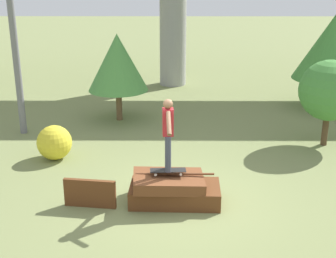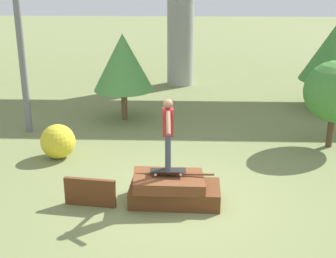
% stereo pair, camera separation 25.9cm
% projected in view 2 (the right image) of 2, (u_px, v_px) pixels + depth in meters
% --- Properties ---
extents(ground_plane, '(80.00, 80.00, 0.00)m').
position_uv_depth(ground_plane, '(175.00, 202.00, 10.02)').
color(ground_plane, olive).
extents(scrap_pile, '(1.94, 1.08, 0.67)m').
position_uv_depth(scrap_pile, '(173.00, 190.00, 9.91)').
color(scrap_pile, '#5B3319').
rests_on(scrap_pile, ground_plane).
extents(scrap_plank_loose, '(1.10, 0.24, 0.61)m').
position_uv_depth(scrap_plank_loose, '(90.00, 192.00, 9.76)').
color(scrap_plank_loose, '#5B3319').
rests_on(scrap_plank_loose, ground_plane).
extents(skateboard, '(0.76, 0.27, 0.09)m').
position_uv_depth(skateboard, '(168.00, 171.00, 9.74)').
color(skateboard, black).
rests_on(skateboard, scrap_pile).
extents(skater, '(0.23, 1.14, 1.53)m').
position_uv_depth(skater, '(168.00, 130.00, 9.45)').
color(skater, '#383D4C').
rests_on(skater, skateboard).
extents(tree_behind_right, '(1.92, 1.92, 2.81)m').
position_uv_depth(tree_behind_right, '(123.00, 62.00, 14.83)').
color(tree_behind_right, brown).
rests_on(tree_behind_right, ground_plane).
extents(tree_mid_back, '(1.67, 1.67, 2.42)m').
position_uv_depth(tree_mid_back, '(335.00, 92.00, 12.60)').
color(tree_mid_back, '#4C3823').
rests_on(tree_mid_back, ground_plane).
extents(bush_yellow_flowering, '(0.91, 0.91, 0.91)m').
position_uv_depth(bush_yellow_flowering, '(58.00, 141.00, 12.21)').
color(bush_yellow_flowering, gold).
rests_on(bush_yellow_flowering, ground_plane).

